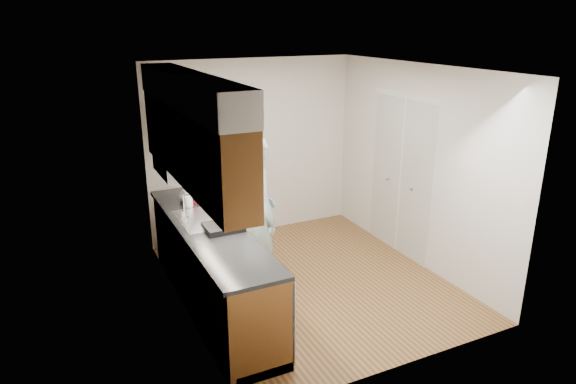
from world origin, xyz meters
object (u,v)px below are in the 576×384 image
(soda_can, at_px, (194,199))
(dish_rack, at_px, (223,227))
(steel_can, at_px, (199,200))
(soap_bottle_c, at_px, (184,194))
(soap_bottle_a, at_px, (188,197))
(person, at_px, (257,205))
(soap_bottle_b, at_px, (189,192))

(soda_can, distance_m, dish_rack, 0.88)
(soda_can, height_order, steel_can, soda_can)
(soap_bottle_c, distance_m, soda_can, 0.19)
(soap_bottle_a, bearing_deg, steel_can, 25.26)
(soap_bottle_a, relative_size, steel_can, 2.34)
(person, height_order, soap_bottle_b, person)
(person, bearing_deg, dish_rack, 115.49)
(soap_bottle_c, bearing_deg, soap_bottle_a, -93.16)
(soap_bottle_a, xyz_separation_m, soap_bottle_b, (0.07, 0.21, -0.02))
(soap_bottle_b, distance_m, steel_can, 0.17)
(soap_bottle_b, bearing_deg, soap_bottle_c, 144.03)
(soap_bottle_c, xyz_separation_m, dish_rack, (0.13, -1.05, -0.05))
(soap_bottle_b, xyz_separation_m, dish_rack, (0.07, -1.01, -0.08))
(soap_bottle_c, relative_size, dish_rack, 0.43)
(person, height_order, soap_bottle_c, person)
(soap_bottle_c, bearing_deg, soap_bottle_b, -35.97)
(steel_can, distance_m, dish_rack, 0.86)
(person, bearing_deg, soap_bottle_a, 46.04)
(soda_can, bearing_deg, person, -49.90)
(soap_bottle_a, relative_size, soap_bottle_c, 1.57)
(soap_bottle_b, height_order, soap_bottle_c, soap_bottle_b)
(soap_bottle_b, distance_m, soda_can, 0.14)
(person, height_order, soap_bottle_a, person)
(soap_bottle_b, xyz_separation_m, soda_can, (0.02, -0.13, -0.05))
(soap_bottle_b, xyz_separation_m, soap_bottle_c, (-0.05, 0.04, -0.03))
(soap_bottle_b, bearing_deg, soda_can, -82.39)
(person, bearing_deg, soap_bottle_b, 33.26)
(soap_bottle_c, relative_size, soda_can, 1.38)
(person, height_order, soda_can, person)
(soda_can, distance_m, steel_can, 0.06)
(soap_bottle_a, distance_m, soap_bottle_b, 0.23)
(steel_can, relative_size, dish_rack, 0.29)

